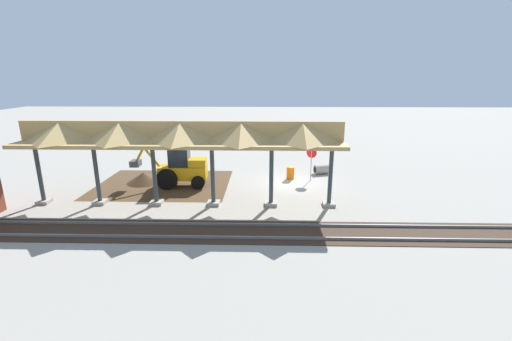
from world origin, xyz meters
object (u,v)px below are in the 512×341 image
concrete_pipe (321,169)px  traffic_barrel (290,173)px  stop_sign (311,157)px  backhoe (181,168)px

concrete_pipe → traffic_barrel: traffic_barrel is taller
stop_sign → traffic_barrel: (1.43, -0.33, -1.30)m
backhoe → concrete_pipe: 10.60m
backhoe → concrete_pipe: size_ratio=4.19×
backhoe → traffic_barrel: size_ratio=5.66×
stop_sign → concrete_pipe: stop_sign is taller
traffic_barrel → stop_sign: bearing=167.0°
stop_sign → traffic_barrel: bearing=-13.0°
backhoe → concrete_pipe: backhoe is taller
concrete_pipe → stop_sign: bearing=58.8°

